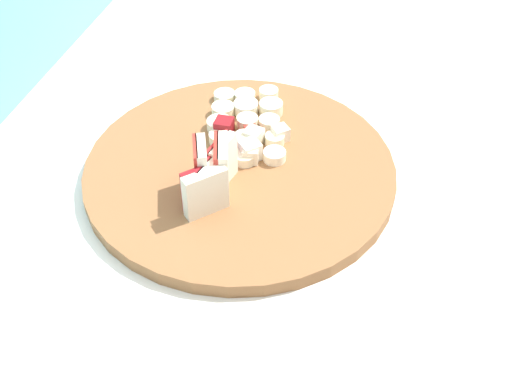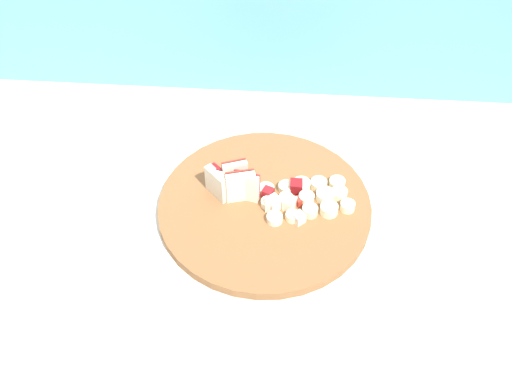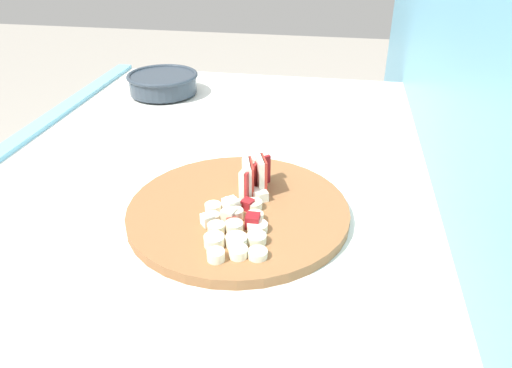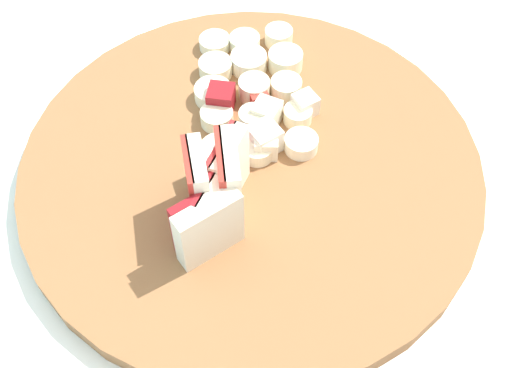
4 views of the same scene
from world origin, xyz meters
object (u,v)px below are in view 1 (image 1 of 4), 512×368
apple_wedge_fan (212,174)px  banana_slice_rows (246,122)px  apple_dice_pile (241,145)px  cutting_board (240,170)px

apple_wedge_fan → banana_slice_rows: 0.12m
apple_wedge_fan → apple_dice_pile: (0.07, -0.01, -0.02)m
apple_wedge_fan → apple_dice_pile: bearing=-8.0°
cutting_board → apple_dice_pile: size_ratio=3.30×
banana_slice_rows → apple_wedge_fan: bearing=178.1°
apple_wedge_fan → cutting_board: bearing=-16.3°
apple_wedge_fan → banana_slice_rows: size_ratio=0.56×
apple_dice_pile → banana_slice_rows: apple_dice_pile is taller
cutting_board → apple_wedge_fan: 0.06m
apple_dice_pile → cutting_board: bearing=-168.2°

